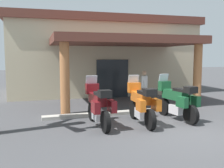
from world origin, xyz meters
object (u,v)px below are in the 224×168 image
motorcycle_green (177,101)px  pedestrian (144,85)px  motorcycle_maroon (98,105)px  motorcycle_orange (142,104)px  motel_building (101,55)px

motorcycle_green → pedestrian: bearing=-8.5°
motorcycle_maroon → motorcycle_orange: (1.46, -0.16, 0.00)m
pedestrian → motel_building: bearing=148.1°
motel_building → pedestrian: size_ratio=7.25×
motel_building → motorcycle_green: (0.53, -8.33, -1.65)m
motel_building → motorcycle_maroon: (-2.39, -8.33, -1.65)m
motorcycle_orange → motorcycle_green: 1.47m
pedestrian → motorcycle_orange: bearing=-65.4°
motel_building → motorcycle_green: size_ratio=5.26×
motorcycle_orange → pedestrian: size_ratio=1.38×
motel_building → motorcycle_orange: motel_building is taller
motorcycle_maroon → motorcycle_orange: 1.47m
motel_building → motorcycle_maroon: motel_building is taller
motorcycle_green → pedestrian: (0.15, 3.10, 0.22)m
motel_building → motorcycle_orange: 8.70m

